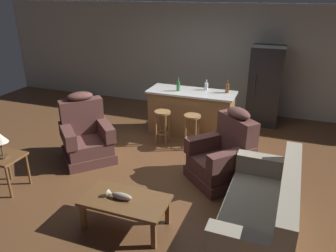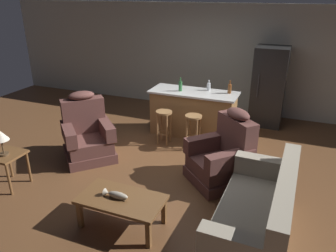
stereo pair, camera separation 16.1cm
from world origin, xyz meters
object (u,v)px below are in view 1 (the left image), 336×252
(recliner_near_lamp, at_px, (86,137))
(kitchen_island, at_px, (191,113))
(bar_stool_right, at_px, (192,125))
(bottle_tall_green, at_px, (227,88))
(end_table, at_px, (6,162))
(bar_stool_left, at_px, (162,121))
(coffee_table, at_px, (125,202))
(fish_figurine, at_px, (119,196))
(refrigerator, at_px, (265,86))
(couch, at_px, (262,214))
(bottle_wine_dark, at_px, (206,86))
(bottle_short_amber, at_px, (178,86))
(recliner_near_island, at_px, (224,156))

(recliner_near_lamp, xyz_separation_m, kitchen_island, (1.47, 1.69, 0.06))
(bar_stool_right, bearing_deg, bottle_tall_green, 57.94)
(end_table, bearing_deg, bar_stool_left, 55.08)
(coffee_table, height_order, fish_figurine, fish_figurine)
(coffee_table, relative_size, refrigerator, 0.62)
(couch, distance_m, end_table, 3.79)
(couch, bearing_deg, bar_stool_left, -43.58)
(refrigerator, relative_size, bottle_wine_dark, 8.25)
(recliner_near_lamp, height_order, refrigerator, refrigerator)
(refrigerator, distance_m, bottle_wine_dark, 1.50)
(fish_figurine, bearing_deg, refrigerator, 72.65)
(bottle_short_amber, bearing_deg, couch, -53.39)
(recliner_near_lamp, xyz_separation_m, bottle_wine_dark, (1.73, 1.89, 0.61))
(coffee_table, bearing_deg, refrigerator, 73.39)
(bottle_tall_green, height_order, bottle_wine_dark, bottle_tall_green)
(recliner_near_island, bearing_deg, kitchen_island, -103.84)
(coffee_table, xyz_separation_m, refrigerator, (1.30, 4.35, 0.52))
(coffee_table, relative_size, bar_stool_left, 1.62)
(bar_stool_left, bearing_deg, coffee_table, -79.55)
(recliner_near_lamp, xyz_separation_m, end_table, (-0.57, -1.29, 0.04))
(end_table, relative_size, bar_stool_right, 0.82)
(kitchen_island, xyz_separation_m, bottle_wine_dark, (0.26, 0.20, 0.55))
(bottle_tall_green, bearing_deg, bottle_wine_dark, 173.89)
(refrigerator, bearing_deg, bar_stool_right, -122.23)
(bottle_short_amber, bearing_deg, refrigerator, 37.71)
(couch, bearing_deg, bottle_short_amber, -52.03)
(end_table, bearing_deg, recliner_near_island, 24.58)
(refrigerator, xyz_separation_m, bottle_tall_green, (-0.66, -1.05, 0.17))
(recliner_near_island, bearing_deg, recliner_near_lamp, -44.06)
(coffee_table, xyz_separation_m, end_table, (-2.11, 0.17, 0.10))
(bottle_tall_green, bearing_deg, bar_stool_right, -122.06)
(bottle_tall_green, bearing_deg, end_table, -131.18)
(bar_stool_right, bearing_deg, refrigerator, 57.77)
(end_table, relative_size, bottle_tall_green, 2.14)
(recliner_near_lamp, xyz_separation_m, bottle_tall_green, (2.17, 1.85, 0.63))
(coffee_table, height_order, end_table, end_table)
(recliner_near_island, bearing_deg, bar_stool_right, -96.27)
(recliner_near_island, distance_m, bottle_short_amber, 2.09)
(refrigerator, bearing_deg, bar_stool_left, -133.94)
(refrigerator, distance_m, bottle_tall_green, 1.25)
(fish_figurine, xyz_separation_m, kitchen_island, (0.00, 3.17, 0.02))
(recliner_near_island, distance_m, bar_stool_right, 1.25)
(fish_figurine, bearing_deg, bar_stool_right, 85.23)
(bar_stool_right, xyz_separation_m, refrigerator, (1.15, 1.83, 0.41))
(kitchen_island, bearing_deg, refrigerator, 41.34)
(kitchen_island, bearing_deg, coffee_table, -88.81)
(kitchen_island, relative_size, bottle_tall_green, 6.87)
(end_table, xyz_separation_m, refrigerator, (3.40, 4.18, 0.42))
(recliner_near_island, relative_size, refrigerator, 0.68)
(coffee_table, bearing_deg, couch, 13.17)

